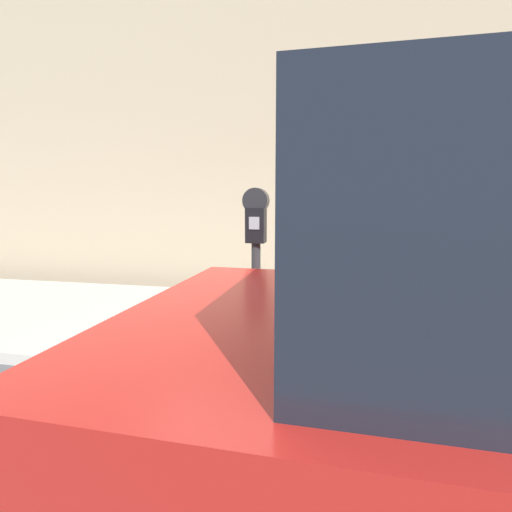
# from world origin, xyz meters

# --- Properties ---
(ground_plane) EXTENTS (60.00, 60.00, 0.00)m
(ground_plane) POSITION_xyz_m (0.00, 0.00, 0.00)
(ground_plane) COLOR #515154
(sidewalk) EXTENTS (24.00, 2.80, 0.11)m
(sidewalk) POSITION_xyz_m (0.00, 2.20, 0.06)
(sidewalk) COLOR #BCB7AD
(sidewalk) RESTS_ON ground_plane
(building_facade) EXTENTS (24.00, 0.30, 6.96)m
(building_facade) POSITION_xyz_m (0.00, 4.08, 3.48)
(building_facade) COLOR tan
(building_facade) RESTS_ON ground_plane
(parking_meter) EXTENTS (0.20, 0.14, 1.48)m
(parking_meter) POSITION_xyz_m (-0.39, 1.05, 1.11)
(parking_meter) COLOR #2D2D30
(parking_meter) RESTS_ON sidewalk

